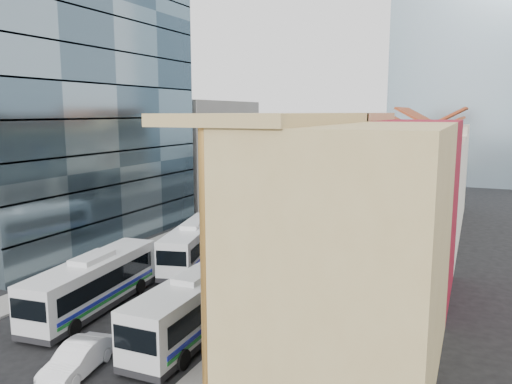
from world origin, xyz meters
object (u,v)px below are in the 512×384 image
at_px(bus_left_far, 194,243).
at_px(bus_right, 197,303).
at_px(office_tower, 66,86).
at_px(sedan_right, 78,359).
at_px(shophouse_tan, 353,252).
at_px(bus_left_near, 94,282).

distance_m(bus_left_far, bus_right, 13.44).
height_order(office_tower, sedan_right, office_tower).
height_order(shophouse_tan, bus_left_near, shophouse_tan).
bearing_deg(office_tower, bus_left_near, -42.65).
relative_size(shophouse_tan, bus_left_far, 1.25).
bearing_deg(shophouse_tan, bus_left_far, 143.38).
distance_m(office_tower, bus_left_near, 23.35).
bearing_deg(bus_left_near, shophouse_tan, -9.18).
bearing_deg(shophouse_tan, bus_left_near, 176.79).
relative_size(shophouse_tan, bus_left_near, 1.23).
bearing_deg(bus_right, shophouse_tan, -4.26).
bearing_deg(shophouse_tan, bus_right, 177.03).
height_order(office_tower, bus_left_far, office_tower).
bearing_deg(bus_right, bus_left_near, 175.24).
xyz_separation_m(office_tower, bus_right, (22.08, -13.54, -13.14)).
xyz_separation_m(bus_left_near, bus_left_far, (0.82, 10.95, -0.02)).
distance_m(bus_left_near, sedan_right, 8.26).
height_order(shophouse_tan, bus_left_far, shophouse_tan).
xyz_separation_m(bus_left_far, bus_right, (7.08, -11.43, 0.07)).
xyz_separation_m(shophouse_tan, sedan_right, (-11.98, -5.66, -5.25)).
bearing_deg(bus_left_far, bus_right, -72.59).
relative_size(shophouse_tan, bus_right, 1.21).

